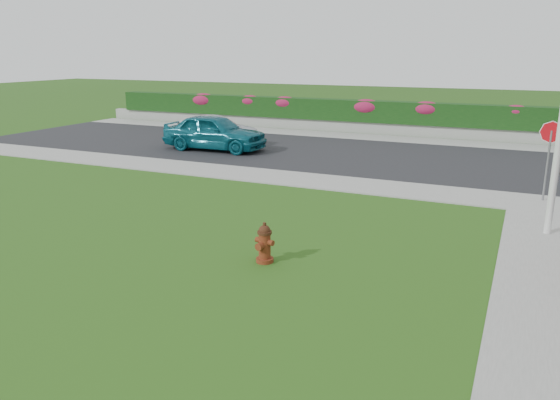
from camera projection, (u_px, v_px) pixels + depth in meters
The scene contains 17 objects.
ground at pixel (143, 282), 10.25m from camera, with size 120.00×120.00×0.00m, color black.
street_far at pixel (250, 147), 24.54m from camera, with size 26.00×8.00×0.04m, color black.
sidewalk_far at pixel (165, 166), 20.54m from camera, with size 24.00×2.00×0.04m, color gray.
curb_corner at pixel (546, 204), 15.36m from camera, with size 2.00×2.00×0.04m, color gray.
sidewalk_beyond at pixel (367, 137), 27.33m from camera, with size 34.00×2.00×0.04m, color gray.
retaining_wall at pixel (375, 128), 28.58m from camera, with size 34.00×0.40×0.60m, color gray.
hedge at pixel (376, 111), 28.44m from camera, with size 32.00×0.90×1.10m, color black.
fire_hydrant at pixel (264, 244), 11.11m from camera, with size 0.44×0.42×0.85m.
sedan_teal at pixel (215, 132), 23.55m from camera, with size 1.81×4.51×1.54m, color #0D5968.
sedan_silver at pixel (214, 131), 24.82m from camera, with size 1.37×3.94×1.30m, color #B5B7BE.
stop_sign at pixel (550, 143), 15.27m from camera, with size 0.63×0.08×2.33m.
flower_clump_a at pixel (204, 100), 32.45m from camera, with size 1.54×0.99×0.77m, color #B51F58.
flower_clump_b at pixel (250, 101), 31.20m from camera, with size 1.29×0.83×0.64m, color #B51F58.
flower_clump_c at pixel (285, 103), 30.34m from camera, with size 1.37×0.88×0.69m, color #B51F58.
flower_clump_d at pixel (366, 107), 28.49m from camera, with size 1.56×1.01×0.78m, color #B51F58.
flower_clump_e at pixel (426, 109), 27.26m from camera, with size 1.46×0.94×0.73m, color #B51F58.
flower_clump_f at pixel (516, 111), 25.59m from camera, with size 1.15×0.74×0.57m, color #B51F58.
Camera 1 is at (6.27, -7.57, 4.19)m, focal length 35.00 mm.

